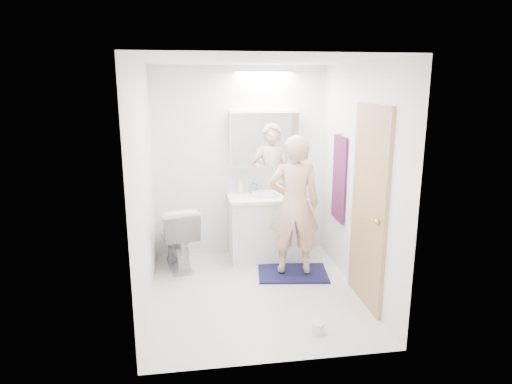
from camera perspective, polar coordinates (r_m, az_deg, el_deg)
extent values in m
plane|color=silver|center=(4.94, -0.14, -12.64)|extent=(2.50, 2.50, 0.00)
plane|color=white|center=(4.42, -0.16, 16.41)|extent=(2.50, 2.50, 0.00)
plane|color=white|center=(5.75, -2.00, 3.79)|extent=(2.50, 0.00, 2.50)
plane|color=white|center=(3.34, 3.04, -3.62)|extent=(2.50, 0.00, 2.50)
plane|color=white|center=(4.51, -14.12, 0.57)|extent=(0.00, 2.50, 2.50)
plane|color=white|center=(4.82, 12.91, 1.48)|extent=(0.00, 2.50, 2.50)
cube|color=white|center=(5.71, 1.27, -4.65)|extent=(0.90, 0.55, 0.78)
cube|color=white|center=(5.60, 1.30, -0.67)|extent=(0.95, 0.58, 0.04)
cylinder|color=silver|center=(5.62, 1.25, -0.25)|extent=(0.36, 0.36, 0.03)
cylinder|color=silver|center=(5.78, 0.93, 0.83)|extent=(0.02, 0.02, 0.16)
cube|color=white|center=(5.67, 1.09, 6.73)|extent=(0.88, 0.14, 0.70)
cube|color=silver|center=(5.60, 1.23, 6.64)|extent=(0.84, 0.01, 0.66)
imported|color=silver|center=(5.53, -9.91, -5.53)|extent=(0.58, 0.83, 0.77)
cube|color=#18143F|center=(5.38, 4.68, -10.24)|extent=(0.87, 0.65, 0.02)
imported|color=#DBA883|center=(5.09, 4.87, -1.64)|extent=(0.63, 0.46, 1.60)
cube|color=tan|center=(4.54, 14.14, -1.93)|extent=(0.04, 0.80, 2.00)
sphere|color=gold|center=(4.28, 15.14, -3.68)|extent=(0.06, 0.06, 0.06)
cube|color=#141940|center=(5.33, 10.50, 1.68)|extent=(0.02, 0.42, 1.00)
cylinder|color=silver|center=(5.25, 10.61, 7.24)|extent=(0.07, 0.02, 0.02)
imported|color=#CECD85|center=(5.67, -2.04, 0.78)|extent=(0.10, 0.10, 0.20)
imported|color=#5379B2|center=(5.72, -0.30, 0.75)|extent=(0.10, 0.10, 0.17)
imported|color=#4454CD|center=(5.78, 3.46, 0.50)|extent=(0.12, 0.12, 0.10)
cylinder|color=silver|center=(4.25, 7.90, -16.69)|extent=(0.11, 0.11, 0.10)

